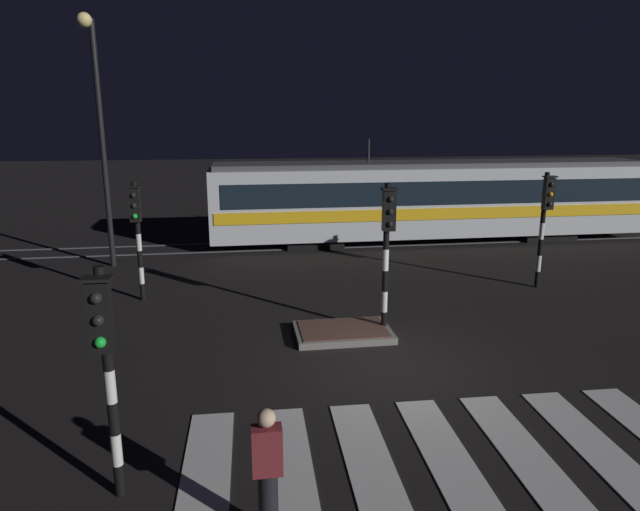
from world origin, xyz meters
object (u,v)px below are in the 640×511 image
at_px(traffic_light_median_centre, 387,237).
at_px(tram, 432,199).
at_px(traffic_light_corner_far_left, 137,224).
at_px(traffic_light_corner_far_right, 545,213).
at_px(traffic_light_corner_near_left, 105,352).
at_px(pedestrian_waiting_at_kerb, 268,473).
at_px(street_lamp_trackside_left, 98,117).

height_order(traffic_light_median_centre, tram, tram).
distance_m(traffic_light_corner_far_left, traffic_light_corner_far_right, 11.54).
distance_m(traffic_light_median_centre, tram, 10.63).
bearing_deg(traffic_light_corner_near_left, traffic_light_corner_far_right, 37.53).
relative_size(traffic_light_corner_near_left, traffic_light_corner_far_right, 0.93).
bearing_deg(traffic_light_corner_far_right, traffic_light_corner_far_left, 177.52).
bearing_deg(traffic_light_median_centre, traffic_light_corner_near_left, -133.89).
bearing_deg(traffic_light_median_centre, pedestrian_waiting_at_kerb, -116.45).
xyz_separation_m(traffic_light_median_centre, pedestrian_waiting_at_kerb, (-3.10, -6.24, -1.46)).
height_order(traffic_light_corner_near_left, traffic_light_corner_far_right, traffic_light_corner_far_right).
height_order(traffic_light_corner_far_left, tram, tram).
height_order(traffic_light_corner_near_left, street_lamp_trackside_left, street_lamp_trackside_left).
height_order(traffic_light_corner_far_left, traffic_light_median_centre, traffic_light_median_centre).
height_order(tram, pedestrian_waiting_at_kerb, tram).
xyz_separation_m(traffic_light_median_centre, traffic_light_corner_near_left, (-5.05, -5.25, -0.22)).
bearing_deg(traffic_light_corner_near_left, traffic_light_corner_far_left, 96.63).
height_order(traffic_light_median_centre, traffic_light_corner_near_left, traffic_light_median_centre).
distance_m(traffic_light_median_centre, street_lamp_trackside_left, 10.81).
distance_m(traffic_light_corner_near_left, traffic_light_corner_far_right, 13.28).
xyz_separation_m(traffic_light_corner_far_left, traffic_light_median_centre, (6.05, -3.34, 0.16)).
distance_m(traffic_light_corner_far_right, street_lamp_trackside_left, 14.08).
relative_size(traffic_light_corner_far_left, traffic_light_corner_far_right, 0.96).
bearing_deg(traffic_light_median_centre, traffic_light_corner_far_right, 27.40).
distance_m(traffic_light_corner_near_left, pedestrian_waiting_at_kerb, 2.51).
height_order(street_lamp_trackside_left, pedestrian_waiting_at_kerb, street_lamp_trackside_left).
distance_m(tram, pedestrian_waiting_at_kerb, 17.60).
relative_size(traffic_light_corner_far_right, pedestrian_waiting_at_kerb, 2.01).
distance_m(traffic_light_corner_far_left, traffic_light_median_centre, 6.91).
distance_m(traffic_light_corner_far_right, tram, 6.87).
bearing_deg(traffic_light_median_centre, street_lamp_trackside_left, 136.75).
relative_size(traffic_light_median_centre, traffic_light_corner_near_left, 1.11).
bearing_deg(traffic_light_corner_far_left, street_lamp_trackside_left, 112.47).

